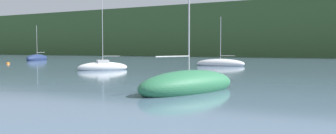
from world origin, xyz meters
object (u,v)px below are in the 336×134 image
at_px(sailboat_far_0, 103,67).
at_px(sailboat_far_6, 220,64).
at_px(sailboat_mid_5, 189,85).
at_px(mooring_buoy_near, 8,64).
at_px(sailboat_far_4, 37,58).

xyz_separation_m(sailboat_far_0, sailboat_far_6, (9.48, 15.49, -0.01)).
bearing_deg(sailboat_far_6, sailboat_mid_5, 93.72).
bearing_deg(mooring_buoy_near, sailboat_far_0, -13.71).
bearing_deg(sailboat_mid_5, sailboat_far_0, 70.04).
height_order(sailboat_far_4, sailboat_mid_5, sailboat_mid_5).
relative_size(sailboat_far_0, mooring_buoy_near, 15.72).
bearing_deg(sailboat_mid_5, mooring_buoy_near, 83.70).
xyz_separation_m(sailboat_far_0, sailboat_mid_5, (16.98, -14.05, 0.07)).
bearing_deg(sailboat_far_0, mooring_buoy_near, -61.10).
distance_m(sailboat_far_0, sailboat_far_6, 18.16).
xyz_separation_m(sailboat_far_4, mooring_buoy_near, (8.76, -14.08, -0.41)).
xyz_separation_m(sailboat_far_4, sailboat_mid_5, (49.60, -33.95, -0.01)).
distance_m(sailboat_far_4, mooring_buoy_near, 16.59).
bearing_deg(sailboat_far_4, sailboat_mid_5, 41.23).
height_order(sailboat_far_0, sailboat_mid_5, sailboat_mid_5).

